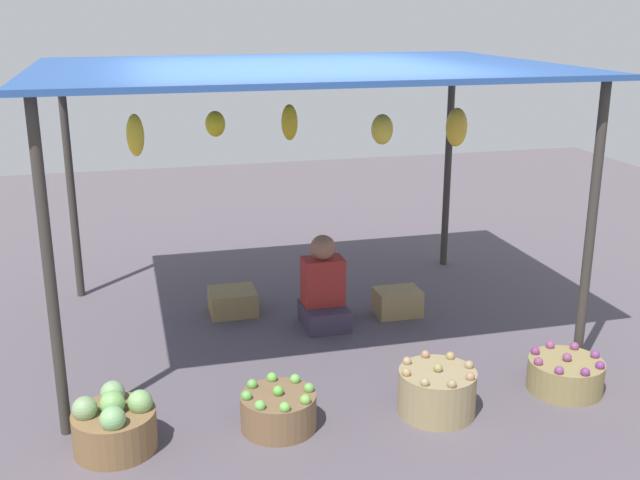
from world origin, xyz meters
TOP-DOWN VIEW (x-y plane):
  - ground_plane at (0.00, 0.00)m, footprint 14.00×14.00m
  - market_stall_structure at (0.01, 0.00)m, footprint 3.93×2.77m
  - vendor_person at (0.20, 0.02)m, footprint 0.36×0.44m
  - basket_cabbages at (-1.51, -1.51)m, footprint 0.50×0.50m
  - basket_green_apples at (-0.50, -1.51)m, footprint 0.48×0.48m
  - basket_potatoes at (0.54, -1.59)m, footprint 0.51×0.51m
  - basket_purple_onions at (1.54, -1.52)m, footprint 0.52×0.52m
  - wooden_crate_near_vendor at (-0.51, 0.46)m, footprint 0.40×0.36m
  - wooden_crate_stacked_rear at (0.88, 0.07)m, footprint 0.39×0.28m

SIDE VIEW (x-z plane):
  - ground_plane at x=0.00m, z-range 0.00..0.00m
  - wooden_crate_near_vendor at x=-0.51m, z-range 0.00..0.21m
  - wooden_crate_stacked_rear at x=0.88m, z-range 0.00..0.23m
  - basket_purple_onions at x=1.54m, z-range -0.02..0.25m
  - basket_green_apples at x=-0.50m, z-range -0.02..0.27m
  - basket_potatoes at x=0.54m, z-range -0.02..0.33m
  - basket_cabbages at x=-1.51m, z-range -0.03..0.35m
  - vendor_person at x=0.20m, z-range -0.09..0.69m
  - market_stall_structure at x=0.01m, z-range 0.94..3.09m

